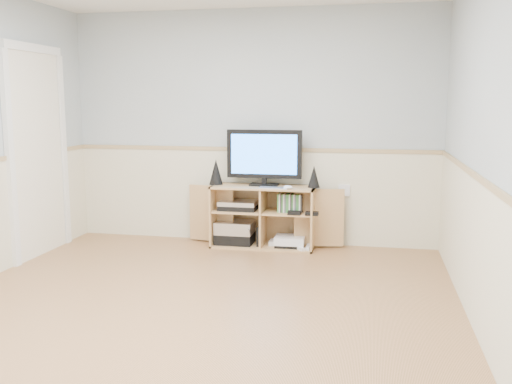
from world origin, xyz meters
TOP-DOWN VIEW (x-y plane):
  - room at (-0.06, 0.12)m, footprint 4.04×4.54m
  - media_cabinet at (0.17, 2.07)m, footprint 1.69×0.41m
  - monitor at (0.17, 2.06)m, footprint 0.79×0.18m
  - speaker_left at (-0.35, 2.04)m, footprint 0.15×0.15m
  - speaker_right at (0.70, 2.04)m, footprint 0.12×0.12m
  - keyboard at (0.30, 1.88)m, footprint 0.30×0.12m
  - mouse at (0.45, 1.88)m, footprint 0.11×0.09m
  - av_components at (-0.12, 2.02)m, footprint 0.50×0.29m
  - game_consoles at (0.45, 2.00)m, footprint 0.45×0.30m
  - game_cases at (0.46, 2.00)m, footprint 0.26×0.13m
  - wall_outlet at (1.00, 2.23)m, footprint 0.12×0.03m

SIDE VIEW (x-z plane):
  - game_consoles at x=0.45m, z-range 0.02..0.13m
  - av_components at x=-0.12m, z-range -0.01..0.45m
  - media_cabinet at x=0.17m, z-range 0.01..0.66m
  - game_cases at x=0.46m, z-range 0.39..0.58m
  - wall_outlet at x=1.00m, z-range 0.54..0.66m
  - keyboard at x=0.30m, z-range 0.65..0.66m
  - mouse at x=0.45m, z-range 0.65..0.69m
  - speaker_right at x=0.70m, z-range 0.65..0.88m
  - speaker_left at x=-0.35m, z-range 0.65..0.92m
  - monitor at x=0.17m, z-range 0.67..1.26m
  - room at x=-0.06m, z-range -0.05..2.49m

